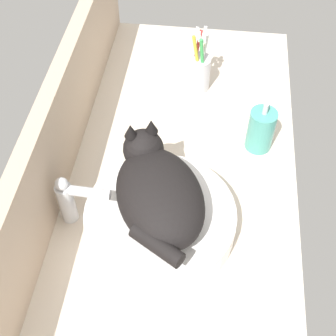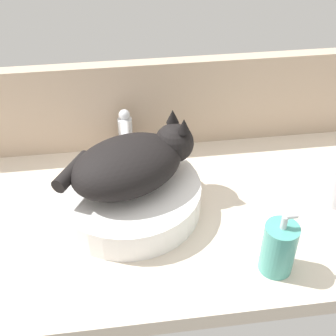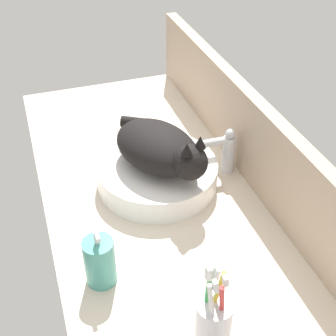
{
  "view_description": "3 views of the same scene",
  "coord_description": "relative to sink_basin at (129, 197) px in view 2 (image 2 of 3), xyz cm",
  "views": [
    {
      "loc": [
        -61.05,
        -6.41,
        87.9
      ],
      "look_at": [
        0.82,
        1.02,
        11.68
      ],
      "focal_mm": 50.0,
      "sensor_mm": 36.0,
      "label": 1
    },
    {
      "loc": [
        -8.74,
        -76.6,
        73.2
      ],
      "look_at": [
        1.72,
        1.36,
        10.88
      ],
      "focal_mm": 50.0,
      "sensor_mm": 36.0,
      "label": 2
    },
    {
      "loc": [
        87.01,
        -26.94,
        80.18
      ],
      "look_at": [
        -0.71,
        2.64,
        9.61
      ],
      "focal_mm": 50.0,
      "sensor_mm": 36.0,
      "label": 3
    }
  ],
  "objects": [
    {
      "name": "ground_plane",
      "position": [
        7.02,
        -1.73,
        -5.29
      ],
      "size": [
        138.45,
        57.28,
        4.0
      ],
      "primitive_type": "cube",
      "color": "beige"
    },
    {
      "name": "backsplash_panel",
      "position": [
        7.02,
        25.12,
        8.48
      ],
      "size": [
        138.45,
        3.6,
        23.55
      ],
      "primitive_type": "cube",
      "color": "tan",
      "rests_on": "ground_plane"
    },
    {
      "name": "soap_dispenser",
      "position": [
        27.33,
        -21.17,
        2.42
      ],
      "size": [
        6.59,
        6.59,
        14.53
      ],
      "color": "teal",
      "rests_on": "ground_plane"
    },
    {
      "name": "faucet",
      "position": [
        0.63,
        19.18,
        4.01
      ],
      "size": [
        3.6,
        11.83,
        13.6
      ],
      "color": "silver",
      "rests_on": "ground_plane"
    },
    {
      "name": "sink_basin",
      "position": [
        0.0,
        0.0,
        0.0
      ],
      "size": [
        32.09,
        32.09,
        6.59
      ],
      "primitive_type": "cylinder",
      "color": "white",
      "rests_on": "ground_plane"
    },
    {
      "name": "cat",
      "position": [
        1.21,
        0.64,
        9.05
      ],
      "size": [
        30.67,
        25.84,
        14.0
      ],
      "color": "black",
      "rests_on": "sink_basin"
    }
  ]
}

